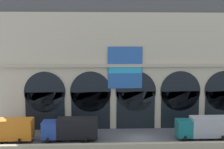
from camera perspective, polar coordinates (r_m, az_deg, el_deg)
ground_plane at (r=42.38m, az=5.38°, el=-12.18°), size 200.00×200.00×0.00m
quay_parapet_wall at (r=37.87m, az=6.39°, el=-13.69°), size 90.00×0.70×0.99m
station_building at (r=48.11m, az=4.24°, el=2.97°), size 43.01×6.19×21.77m
box_truck_west at (r=42.89m, az=-19.82°, el=-9.93°), size 7.50×2.91×3.12m
box_truck_midwest at (r=41.33m, az=-7.91°, el=-10.22°), size 7.50×2.91×3.12m
box_truck_mideast at (r=43.49m, az=17.32°, el=-9.62°), size 7.50×2.91×3.12m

